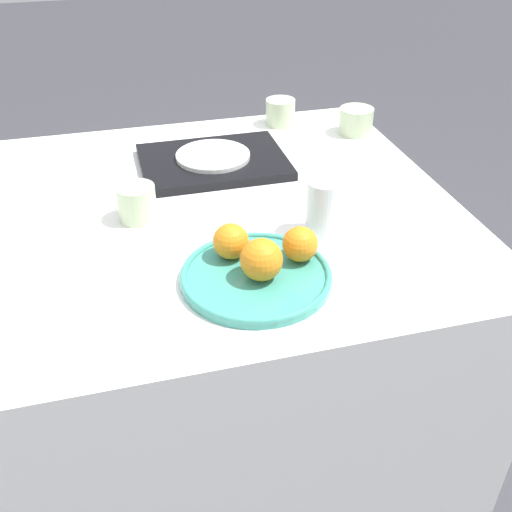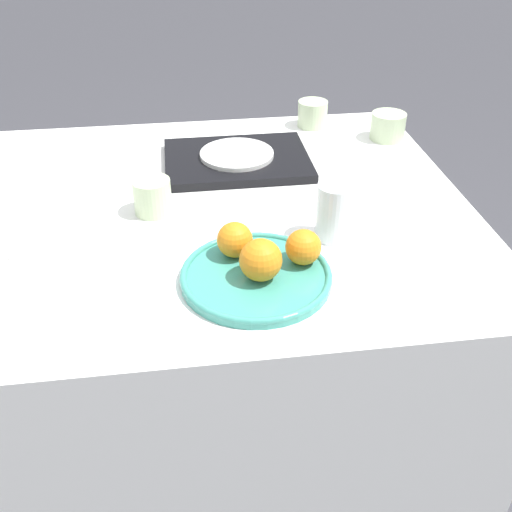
{
  "view_description": "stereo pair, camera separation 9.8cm",
  "coord_description": "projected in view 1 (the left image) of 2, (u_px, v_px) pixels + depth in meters",
  "views": [
    {
      "loc": [
        -0.07,
        -1.05,
        1.31
      ],
      "look_at": [
        0.14,
        -0.27,
        0.76
      ],
      "focal_mm": 42.0,
      "sensor_mm": 36.0,
      "label": 1
    },
    {
      "loc": [
        0.03,
        -1.07,
        1.31
      ],
      "look_at": [
        0.14,
        -0.27,
        0.76
      ],
      "focal_mm": 42.0,
      "sensor_mm": 36.0,
      "label": 2
    }
  ],
  "objects": [
    {
      "name": "ground_plane",
      "position": [
        179.0,
        445.0,
        1.59
      ],
      "size": [
        12.0,
        12.0,
        0.0
      ],
      "primitive_type": "plane",
      "color": "#38383D"
    },
    {
      "name": "table",
      "position": [
        168.0,
        346.0,
        1.39
      ],
      "size": [
        1.22,
        0.92,
        0.71
      ],
      "color": "white",
      "rests_on": "ground_plane"
    },
    {
      "name": "fruit_platter",
      "position": [
        256.0,
        276.0,
        1.0
      ],
      "size": [
        0.26,
        0.26,
        0.02
      ],
      "color": "teal",
      "rests_on": "table"
    },
    {
      "name": "orange_0",
      "position": [
        261.0,
        260.0,
        0.97
      ],
      "size": [
        0.07,
        0.07,
        0.07
      ],
      "color": "orange",
      "rests_on": "fruit_platter"
    },
    {
      "name": "orange_1",
      "position": [
        300.0,
        244.0,
        1.02
      ],
      "size": [
        0.06,
        0.06,
        0.06
      ],
      "color": "orange",
      "rests_on": "fruit_platter"
    },
    {
      "name": "orange_2",
      "position": [
        231.0,
        241.0,
        1.03
      ],
      "size": [
        0.06,
        0.06,
        0.06
      ],
      "color": "orange",
      "rests_on": "fruit_platter"
    },
    {
      "name": "water_glass",
      "position": [
        324.0,
        207.0,
        1.1
      ],
      "size": [
        0.07,
        0.07,
        0.11
      ],
      "color": "silver",
      "rests_on": "table"
    },
    {
      "name": "serving_tray",
      "position": [
        213.0,
        162.0,
        1.37
      ],
      "size": [
        0.33,
        0.25,
        0.02
      ],
      "color": "black",
      "rests_on": "table"
    },
    {
      "name": "side_plate",
      "position": [
        213.0,
        156.0,
        1.36
      ],
      "size": [
        0.17,
        0.17,
        0.01
      ],
      "color": "silver",
      "rests_on": "serving_tray"
    },
    {
      "name": "cup_0",
      "position": [
        137.0,
        203.0,
        1.16
      ],
      "size": [
        0.07,
        0.07,
        0.07
      ],
      "color": "#B7CC9E",
      "rests_on": "table"
    },
    {
      "name": "cup_1",
      "position": [
        280.0,
        112.0,
        1.56
      ],
      "size": [
        0.08,
        0.08,
        0.07
      ],
      "color": "#B7CC9E",
      "rests_on": "table"
    },
    {
      "name": "cup_2",
      "position": [
        356.0,
        121.0,
        1.51
      ],
      "size": [
        0.09,
        0.09,
        0.07
      ],
      "color": "#B7CC9E",
      "rests_on": "table"
    },
    {
      "name": "napkin",
      "position": [
        42.0,
        255.0,
        1.06
      ],
      "size": [
        0.14,
        0.1,
        0.01
      ],
      "color": "silver",
      "rests_on": "table"
    }
  ]
}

